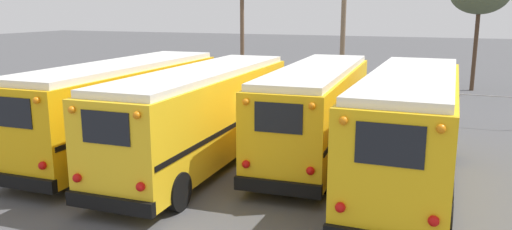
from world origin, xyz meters
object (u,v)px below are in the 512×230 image
at_px(school_bus_1, 204,113).
at_px(utility_pole, 343,34).
at_px(school_bus_3, 409,127).
at_px(school_bus_2, 316,108).
at_px(school_bus_0, 124,104).

distance_m(school_bus_1, utility_pole, 14.20).
bearing_deg(utility_pole, school_bus_1, -97.02).
distance_m(school_bus_1, school_bus_3, 6.49).
height_order(school_bus_1, school_bus_2, school_bus_1).
height_order(school_bus_0, school_bus_3, school_bus_3).
bearing_deg(utility_pole, school_bus_2, -82.63).
bearing_deg(school_bus_3, school_bus_2, 145.54).
bearing_deg(utility_pole, school_bus_0, -109.79).
bearing_deg(school_bus_2, school_bus_1, -146.34).
bearing_deg(school_bus_0, school_bus_1, -2.88).
relative_size(school_bus_2, school_bus_3, 1.01).
xyz_separation_m(school_bus_3, utility_pole, (-4.77, 14.03, 1.85)).
xyz_separation_m(school_bus_1, utility_pole, (1.72, 13.97, 1.94)).
height_order(school_bus_0, school_bus_2, school_bus_0).
height_order(school_bus_0, school_bus_1, school_bus_0).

